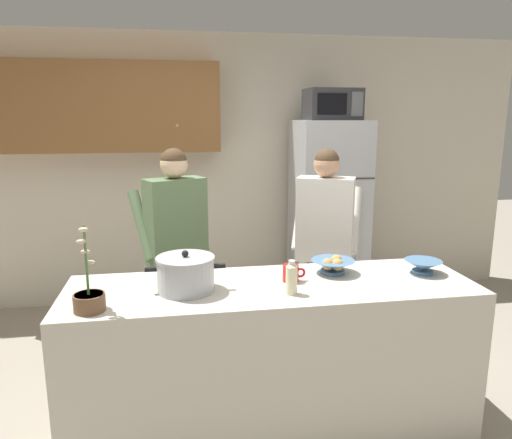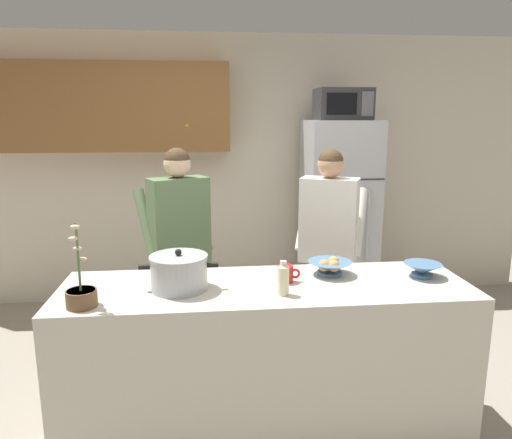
{
  "view_description": "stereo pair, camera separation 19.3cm",
  "coord_description": "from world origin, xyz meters",
  "px_view_note": "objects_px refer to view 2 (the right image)",
  "views": [
    {
      "loc": [
        -0.51,
        -2.46,
        1.83
      ],
      "look_at": [
        0.0,
        0.55,
        1.17
      ],
      "focal_mm": 33.55,
      "sensor_mm": 36.0,
      "label": 1
    },
    {
      "loc": [
        -0.31,
        -2.48,
        1.83
      ],
      "look_at": [
        0.0,
        0.55,
        1.17
      ],
      "focal_mm": 33.55,
      "sensor_mm": 36.0,
      "label": 2
    }
  ],
  "objects_px": {
    "coffee_mug": "(286,274)",
    "potted_orchid": "(81,294)",
    "empty_bowl": "(422,269)",
    "cooking_pot": "(179,272)",
    "person_near_pot": "(179,233)",
    "person_by_sink": "(329,232)",
    "bottle_near_edge": "(283,278)",
    "microwave": "(343,104)",
    "bread_bowl": "(330,267)",
    "refrigerator": "(338,217)"
  },
  "relations": [
    {
      "from": "empty_bowl",
      "to": "person_by_sink",
      "type": "bearing_deg",
      "value": 113.23
    },
    {
      "from": "person_near_pot",
      "to": "cooking_pot",
      "type": "distance_m",
      "value": 0.92
    },
    {
      "from": "person_near_pot",
      "to": "bottle_near_edge",
      "type": "bearing_deg",
      "value": -60.85
    },
    {
      "from": "microwave",
      "to": "bottle_near_edge",
      "type": "distance_m",
      "value": 2.35
    },
    {
      "from": "bottle_near_edge",
      "to": "cooking_pot",
      "type": "bearing_deg",
      "value": 165.32
    },
    {
      "from": "bread_bowl",
      "to": "person_by_sink",
      "type": "bearing_deg",
      "value": 76.24
    },
    {
      "from": "person_near_pot",
      "to": "person_by_sink",
      "type": "height_order",
      "value": "person_near_pot"
    },
    {
      "from": "coffee_mug",
      "to": "bread_bowl",
      "type": "height_order",
      "value": "bread_bowl"
    },
    {
      "from": "coffee_mug",
      "to": "bottle_near_edge",
      "type": "relative_size",
      "value": 0.71
    },
    {
      "from": "cooking_pot",
      "to": "empty_bowl",
      "type": "distance_m",
      "value": 1.39
    },
    {
      "from": "person_near_pot",
      "to": "empty_bowl",
      "type": "bearing_deg",
      "value": -30.83
    },
    {
      "from": "microwave",
      "to": "person_by_sink",
      "type": "xyz_separation_m",
      "value": [
        -0.35,
        -0.98,
        -0.94
      ]
    },
    {
      "from": "potted_orchid",
      "to": "empty_bowl",
      "type": "bearing_deg",
      "value": 7.85
    },
    {
      "from": "person_near_pot",
      "to": "bread_bowl",
      "type": "relative_size",
      "value": 6.25
    },
    {
      "from": "person_near_pot",
      "to": "coffee_mug",
      "type": "distance_m",
      "value": 1.07
    },
    {
      "from": "person_near_pot",
      "to": "potted_orchid",
      "type": "bearing_deg",
      "value": -110.33
    },
    {
      "from": "person_near_pot",
      "to": "bread_bowl",
      "type": "bearing_deg",
      "value": -40.01
    },
    {
      "from": "refrigerator",
      "to": "bottle_near_edge",
      "type": "height_order",
      "value": "refrigerator"
    },
    {
      "from": "coffee_mug",
      "to": "potted_orchid",
      "type": "relative_size",
      "value": 0.31
    },
    {
      "from": "person_near_pot",
      "to": "empty_bowl",
      "type": "relative_size",
      "value": 7.44
    },
    {
      "from": "microwave",
      "to": "bread_bowl",
      "type": "relative_size",
      "value": 1.86
    },
    {
      "from": "person_near_pot",
      "to": "coffee_mug",
      "type": "relative_size",
      "value": 12.35
    },
    {
      "from": "refrigerator",
      "to": "person_by_sink",
      "type": "relative_size",
      "value": 1.12
    },
    {
      "from": "coffee_mug",
      "to": "bottle_near_edge",
      "type": "bearing_deg",
      "value": -103.37
    },
    {
      "from": "refrigerator",
      "to": "potted_orchid",
      "type": "height_order",
      "value": "refrigerator"
    },
    {
      "from": "refrigerator",
      "to": "coffee_mug",
      "type": "height_order",
      "value": "refrigerator"
    },
    {
      "from": "cooking_pot",
      "to": "potted_orchid",
      "type": "xyz_separation_m",
      "value": [
        -0.46,
        -0.2,
        -0.03
      ]
    },
    {
      "from": "cooking_pot",
      "to": "coffee_mug",
      "type": "relative_size",
      "value": 3.21
    },
    {
      "from": "coffee_mug",
      "to": "empty_bowl",
      "type": "relative_size",
      "value": 0.6
    },
    {
      "from": "person_near_pot",
      "to": "person_by_sink",
      "type": "distance_m",
      "value": 1.09
    },
    {
      "from": "person_near_pot",
      "to": "cooking_pot",
      "type": "relative_size",
      "value": 3.84
    },
    {
      "from": "bread_bowl",
      "to": "bottle_near_edge",
      "type": "distance_m",
      "value": 0.44
    },
    {
      "from": "person_by_sink",
      "to": "bottle_near_edge",
      "type": "distance_m",
      "value": 1.13
    },
    {
      "from": "person_by_sink",
      "to": "potted_orchid",
      "type": "height_order",
      "value": "person_by_sink"
    },
    {
      "from": "bread_bowl",
      "to": "bottle_near_edge",
      "type": "relative_size",
      "value": 1.41
    },
    {
      "from": "person_near_pot",
      "to": "potted_orchid",
      "type": "height_order",
      "value": "person_near_pot"
    },
    {
      "from": "empty_bowl",
      "to": "microwave",
      "type": "bearing_deg",
      "value": 89.9
    },
    {
      "from": "person_by_sink",
      "to": "cooking_pot",
      "type": "bearing_deg",
      "value": -140.15
    },
    {
      "from": "refrigerator",
      "to": "empty_bowl",
      "type": "xyz_separation_m",
      "value": [
        -0.0,
        -1.81,
        0.07
      ]
    },
    {
      "from": "bread_bowl",
      "to": "potted_orchid",
      "type": "bearing_deg",
      "value": -165.39
    },
    {
      "from": "refrigerator",
      "to": "bottle_near_edge",
      "type": "xyz_separation_m",
      "value": [
        -0.85,
        -2.01,
        0.11
      ]
    },
    {
      "from": "refrigerator",
      "to": "empty_bowl",
      "type": "bearing_deg",
      "value": -90.09
    },
    {
      "from": "refrigerator",
      "to": "person_by_sink",
      "type": "xyz_separation_m",
      "value": [
        -0.35,
        -1.0,
        0.1
      ]
    },
    {
      "from": "potted_orchid",
      "to": "bottle_near_edge",
      "type": "bearing_deg",
      "value": 3.1
    },
    {
      "from": "refrigerator",
      "to": "person_near_pot",
      "type": "xyz_separation_m",
      "value": [
        -1.44,
        -0.95,
        0.11
      ]
    },
    {
      "from": "empty_bowl",
      "to": "bottle_near_edge",
      "type": "xyz_separation_m",
      "value": [
        -0.85,
        -0.2,
        0.04
      ]
    },
    {
      "from": "microwave",
      "to": "potted_orchid",
      "type": "bearing_deg",
      "value": -132.19
    },
    {
      "from": "microwave",
      "to": "potted_orchid",
      "type": "distance_m",
      "value": 2.92
    },
    {
      "from": "potted_orchid",
      "to": "refrigerator",
      "type": "bearing_deg",
      "value": 48.12
    },
    {
      "from": "microwave",
      "to": "empty_bowl",
      "type": "distance_m",
      "value": 2.03
    }
  ]
}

